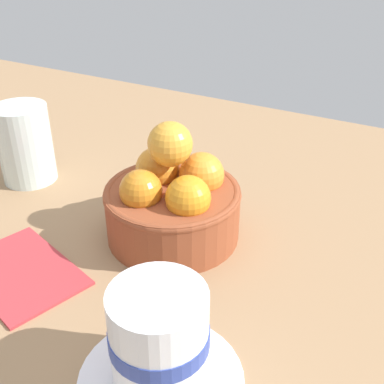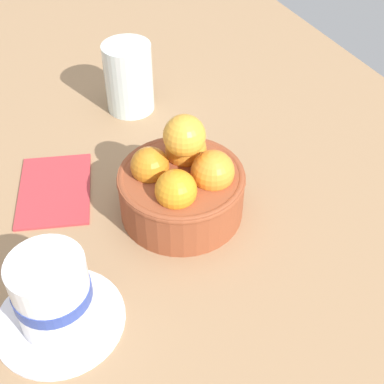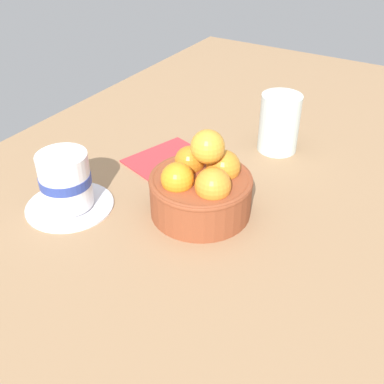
{
  "view_description": "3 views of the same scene",
  "coord_description": "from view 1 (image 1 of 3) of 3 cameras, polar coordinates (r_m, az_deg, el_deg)",
  "views": [
    {
      "loc": [
        -22.72,
        37.81,
        31.44
      ],
      "look_at": [
        -1.45,
        -1.67,
        5.01
      ],
      "focal_mm": 45.71,
      "sensor_mm": 36.0,
      "label": 1
    },
    {
      "loc": [
        -41.09,
        17.84,
        44.87
      ],
      "look_at": [
        -1.22,
        -0.76,
        3.85
      ],
      "focal_mm": 49.86,
      "sensor_mm": 36.0,
      "label": 2
    },
    {
      "loc": [
        -47.25,
        -27.09,
        40.47
      ],
      "look_at": [
        -0.8,
        0.94,
        3.55
      ],
      "focal_mm": 43.86,
      "sensor_mm": 36.0,
      "label": 3
    }
  ],
  "objects": [
    {
      "name": "ground_plane",
      "position": [
        0.55,
        -2.16,
        -6.72
      ],
      "size": [
        155.61,
        83.91,
        4.08
      ],
      "primitive_type": "cube",
      "color": "#997551"
    },
    {
      "name": "terracotta_bowl",
      "position": [
        0.52,
        -2.26,
        -0.99
      ],
      "size": [
        14.53,
        14.53,
        12.92
      ],
      "color": "brown",
      "rests_on": "ground_plane"
    },
    {
      "name": "coffee_cup",
      "position": [
        0.37,
        -3.82,
        -17.3
      ],
      "size": [
        12.76,
        12.76,
        8.72
      ],
      "color": "silver",
      "rests_on": "ground_plane"
    },
    {
      "name": "water_glass",
      "position": [
        0.66,
        -18.91,
        5.33
      ],
      "size": [
        6.89,
        6.89,
        10.1
      ],
      "primitive_type": "cylinder",
      "color": "silver",
      "rests_on": "ground_plane"
    },
    {
      "name": "folded_napkin",
      "position": [
        0.52,
        -19.34,
        -8.68
      ],
      "size": [
        14.89,
        12.16,
        0.6
      ],
      "primitive_type": "cube",
      "rotation": [
        0.0,
        0.0,
        -0.31
      ],
      "color": "#B23338",
      "rests_on": "ground_plane"
    }
  ]
}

